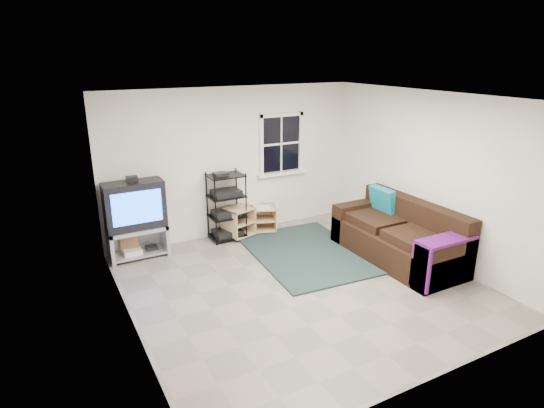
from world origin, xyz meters
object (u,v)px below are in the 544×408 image
side_table_right (263,217)px  tv_unit (135,213)px  av_rack (227,211)px  side_table_left (237,221)px  sofa (399,238)px

side_table_right → tv_unit: bearing=-179.0°
side_table_right → av_rack: bearing=-177.7°
tv_unit → side_table_left: (1.75, 0.04, -0.45)m
av_rack → sofa: (2.07, -2.05, -0.17)m
sofa → side_table_left: bearing=132.1°
side_table_left → side_table_right: size_ratio=1.06×
side_table_left → sofa: sofa is taller
tv_unit → av_rack: 1.56m
tv_unit → sofa: size_ratio=0.61×
av_rack → side_table_left: size_ratio=2.12×
sofa → tv_unit: bearing=150.7°
tv_unit → sofa: tv_unit is taller
side_table_right → sofa: size_ratio=0.24×
side_table_left → av_rack: bearing=-172.5°
av_rack → sofa: bearing=-44.6°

